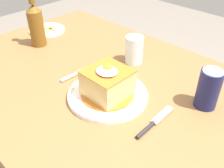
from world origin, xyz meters
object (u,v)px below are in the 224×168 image
at_px(beer_bottle_amber, 36,23).
at_px(side_plate_fries, 47,30).
at_px(drinking_glass, 134,51).
at_px(fork, 74,75).
at_px(soda_can, 208,89).
at_px(knife, 151,125).
at_px(main_plate, 108,95).

height_order(beer_bottle_amber, side_plate_fries, beer_bottle_amber).
bearing_deg(side_plate_fries, drinking_glass, 7.76).
relative_size(fork, soda_can, 1.14).
bearing_deg(beer_bottle_amber, drinking_glass, 23.80).
height_order(knife, side_plate_fries, side_plate_fries).
bearing_deg(fork, main_plate, -0.81).
xyz_separation_m(beer_bottle_amber, side_plate_fries, (-0.10, 0.11, -0.09)).
bearing_deg(drinking_glass, beer_bottle_amber, -156.20).
relative_size(beer_bottle_amber, side_plate_fries, 1.56).
xyz_separation_m(beer_bottle_amber, drinking_glass, (0.39, 0.17, -0.05)).
height_order(beer_bottle_amber, drinking_glass, beer_bottle_amber).
bearing_deg(main_plate, side_plate_fries, 164.55).
xyz_separation_m(knife, drinking_glass, (-0.26, 0.24, 0.04)).
bearing_deg(soda_can, fork, -156.99).
relative_size(fork, beer_bottle_amber, 0.53).
height_order(soda_can, drinking_glass, soda_can).
xyz_separation_m(fork, soda_can, (0.41, 0.17, 0.06)).
height_order(main_plate, side_plate_fries, main_plate).
bearing_deg(beer_bottle_amber, main_plate, -6.50).
distance_m(soda_can, drinking_glass, 0.33).
bearing_deg(side_plate_fries, beer_bottle_amber, -46.00).
relative_size(main_plate, soda_can, 2.05).
bearing_deg(drinking_glass, soda_can, -8.70).
xyz_separation_m(knife, beer_bottle_amber, (-0.65, 0.07, 0.09)).
relative_size(fork, side_plate_fries, 0.83).
xyz_separation_m(knife, soda_can, (0.06, 0.19, 0.06)).
xyz_separation_m(main_plate, beer_bottle_amber, (-0.47, 0.05, 0.09)).
height_order(main_plate, knife, main_plate).
relative_size(main_plate, side_plate_fries, 1.50).
relative_size(main_plate, drinking_glass, 2.43).
xyz_separation_m(soda_can, beer_bottle_amber, (-0.72, -0.12, 0.04)).
xyz_separation_m(main_plate, knife, (0.18, -0.01, -0.00)).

